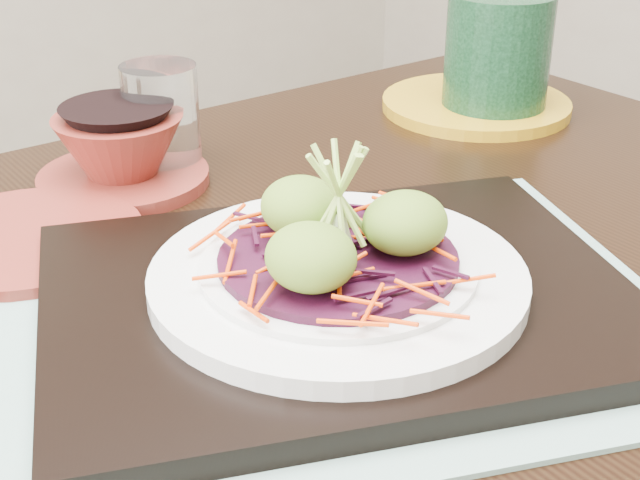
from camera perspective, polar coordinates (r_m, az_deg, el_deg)
dining_table at (r=0.75m, az=-0.88°, el=-7.04°), size 1.10×0.75×0.68m
placemat at (r=0.63m, az=1.13°, el=-4.58°), size 0.57×0.51×0.00m
serving_tray at (r=0.62m, az=1.14°, el=-3.71°), size 0.49×0.43×0.02m
white_plate at (r=0.61m, az=1.15°, el=-2.29°), size 0.26×0.26×0.02m
cabbage_bed at (r=0.61m, az=1.16°, el=-1.20°), size 0.16×0.16×0.01m
carrot_julienne at (r=0.60m, az=1.17°, el=-0.53°), size 0.20×0.20×0.01m
guacamole_scoops at (r=0.59m, az=1.22°, el=0.74°), size 0.14×0.13×0.04m
scallion_garnish at (r=0.59m, az=1.20°, el=2.51°), size 0.06×0.06×0.09m
terracotta_side_plate at (r=0.75m, az=-18.24°, el=-0.05°), size 0.24×0.24×0.01m
water_glass at (r=0.86m, az=-10.09°, el=7.68°), size 0.09×0.09×0.10m
terracotta_bowl_set at (r=0.84m, az=-12.60°, el=5.37°), size 0.21×0.21×0.07m
yellow_plate at (r=1.04m, az=9.94°, el=8.54°), size 0.24×0.24×0.01m
green_jar at (r=1.02m, az=11.29°, el=11.49°), size 0.15×0.15×0.13m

